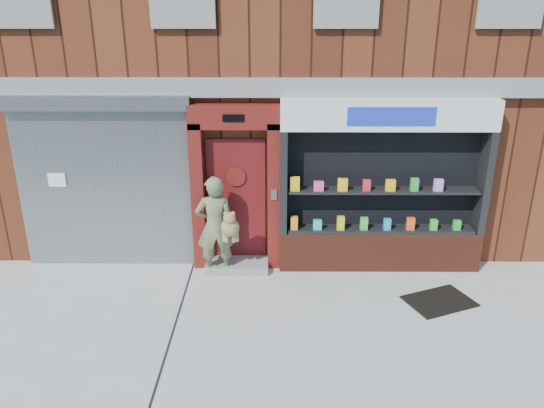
{
  "coord_description": "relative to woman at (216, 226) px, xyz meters",
  "views": [
    {
      "loc": [
        -0.09,
        -6.67,
        4.44
      ],
      "look_at": [
        -0.13,
        1.0,
        1.5
      ],
      "focal_mm": 35.0,
      "sensor_mm": 36.0,
      "label": 1
    }
  ],
  "objects": [
    {
      "name": "building",
      "position": [
        1.07,
        4.47,
        3.1
      ],
      "size": [
        12.0,
        8.16,
        8.0
      ],
      "color": "#4D1F11",
      "rests_on": "ground"
    },
    {
      "name": "woman",
      "position": [
        0.0,
        0.0,
        0.0
      ],
      "size": [
        0.77,
        0.59,
        1.78
      ],
      "color": "#666D48",
      "rests_on": "ground"
    },
    {
      "name": "pharmacy_bay",
      "position": [
        2.82,
        0.29,
        0.48
      ],
      "size": [
        3.5,
        0.41,
        3.0
      ],
      "color": "maroon",
      "rests_on": "ground"
    },
    {
      "name": "doormat",
      "position": [
        3.59,
        -0.91,
        -0.88
      ],
      "size": [
        1.21,
        1.04,
        0.03
      ],
      "primitive_type": "cube",
      "rotation": [
        0.0,
        0.0,
        0.39
      ],
      "color": "black",
      "rests_on": "ground"
    },
    {
      "name": "red_door_bay",
      "position": [
        0.32,
        0.34,
        0.56
      ],
      "size": [
        1.52,
        0.58,
        2.9
      ],
      "color": "#59120F",
      "rests_on": "ground"
    },
    {
      "name": "ground",
      "position": [
        1.07,
        -1.52,
        -0.9
      ],
      "size": [
        80.0,
        80.0,
        0.0
      ],
      "primitive_type": "plane",
      "color": "#9E9E99",
      "rests_on": "ground"
    },
    {
      "name": "shutter_bay",
      "position": [
        -1.93,
        0.4,
        0.82
      ],
      "size": [
        3.1,
        0.3,
        3.04
      ],
      "color": "gray",
      "rests_on": "ground"
    }
  ]
}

